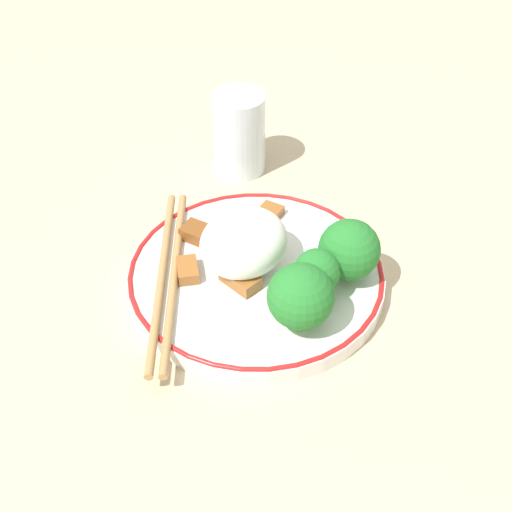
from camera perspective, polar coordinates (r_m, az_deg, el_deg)
name	(u,v)px	position (r m, az deg, el deg)	size (l,w,h in m)	color
ground_plane	(256,284)	(0.70, 0.00, -2.25)	(3.00, 3.00, 0.00)	#C6B28E
plate	(256,276)	(0.70, 0.00, -1.63)	(0.25, 0.25, 0.02)	white
rice_mound	(245,242)	(0.68, -0.91, 1.16)	(0.08, 0.09, 0.06)	white
broccoli_back_left	(301,297)	(0.62, 3.58, -3.27)	(0.06, 0.06, 0.07)	#7FB756
broccoli_back_center	(317,273)	(0.65, 4.88, -1.33)	(0.04, 0.04, 0.05)	#7FB756
broccoli_back_right	(349,250)	(0.67, 7.47, 0.48)	(0.06, 0.06, 0.06)	#7FB756
meat_near_front	(239,278)	(0.68, -1.39, -1.77)	(0.04, 0.03, 0.01)	#995B28
meat_near_left	(268,215)	(0.75, 0.96, 3.34)	(0.03, 0.04, 0.01)	#995B28
meat_near_right	(199,231)	(0.73, -4.59, 1.97)	(0.03, 0.03, 0.01)	brown
meat_near_back	(188,270)	(0.69, -5.49, -1.13)	(0.04, 0.04, 0.01)	#995B28
meat_on_rice_edge	(234,230)	(0.73, -1.80, 2.11)	(0.04, 0.04, 0.01)	brown
chopsticks	(168,275)	(0.69, -7.06, -1.56)	(0.17, 0.20, 0.01)	#AD8451
drinking_glass	(239,133)	(0.83, -1.35, 9.80)	(0.06, 0.06, 0.10)	silver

